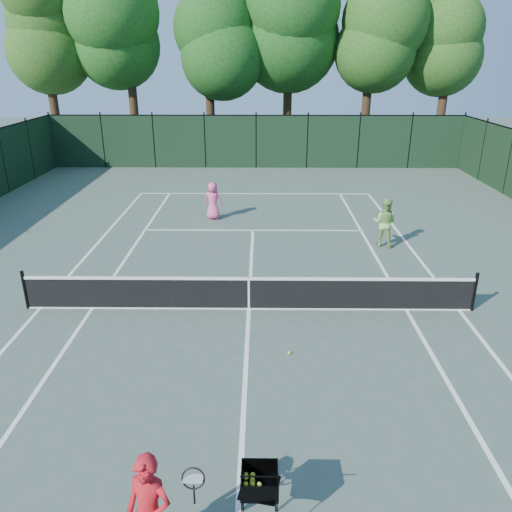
{
  "coord_description": "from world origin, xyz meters",
  "views": [
    {
      "loc": [
        0.31,
        -11.59,
        6.13
      ],
      "look_at": [
        0.18,
        1.0,
        1.1
      ],
      "focal_mm": 35.0,
      "sensor_mm": 36.0,
      "label": 1
    }
  ],
  "objects_px": {
    "player_green": "(384,223)",
    "loose_ball_midcourt": "(289,353)",
    "player_pink": "(213,201)",
    "ball_hopper": "(260,481)"
  },
  "relations": [
    {
      "from": "player_green",
      "to": "loose_ball_midcourt",
      "type": "distance_m",
      "value": 7.84
    },
    {
      "from": "player_pink",
      "to": "ball_hopper",
      "type": "bearing_deg",
      "value": 110.72
    },
    {
      "from": "player_pink",
      "to": "ball_hopper",
      "type": "relative_size",
      "value": 1.56
    },
    {
      "from": "ball_hopper",
      "to": "loose_ball_midcourt",
      "type": "bearing_deg",
      "value": 92.98
    },
    {
      "from": "player_pink",
      "to": "player_green",
      "type": "height_order",
      "value": "player_green"
    },
    {
      "from": "player_pink",
      "to": "player_green",
      "type": "xyz_separation_m",
      "value": [
        6.18,
        -3.07,
        0.09
      ]
    },
    {
      "from": "player_green",
      "to": "ball_hopper",
      "type": "bearing_deg",
      "value": 94.2
    },
    {
      "from": "loose_ball_midcourt",
      "to": "player_pink",
      "type": "bearing_deg",
      "value": 104.47
    },
    {
      "from": "loose_ball_midcourt",
      "to": "ball_hopper",
      "type": "bearing_deg",
      "value": -98.4
    },
    {
      "from": "player_pink",
      "to": "ball_hopper",
      "type": "height_order",
      "value": "player_pink"
    }
  ]
}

